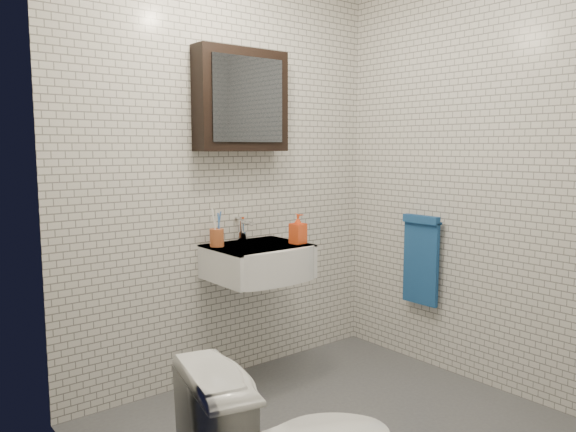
{
  "coord_description": "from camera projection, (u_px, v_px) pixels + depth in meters",
  "views": [
    {
      "loc": [
        -1.86,
        -1.88,
        1.43
      ],
      "look_at": [
        0.02,
        0.45,
        1.06
      ],
      "focal_mm": 35.0,
      "sensor_mm": 36.0,
      "label": 1
    }
  ],
  "objects": [
    {
      "name": "soap_bottle",
      "position": [
        298.0,
        229.0,
        3.35
      ],
      "size": [
        0.09,
        0.09,
        0.18
      ],
      "primitive_type": "imported",
      "rotation": [
        0.0,
        0.0,
        0.13
      ],
      "color": "orange",
      "rests_on": "washbasin"
    },
    {
      "name": "faucet",
      "position": [
        243.0,
        230.0,
        3.43
      ],
      "size": [
        0.06,
        0.2,
        0.15
      ],
      "color": "silver",
      "rests_on": "washbasin"
    },
    {
      "name": "room_shell",
      "position": [
        345.0,
        138.0,
        2.61
      ],
      "size": [
        2.22,
        2.02,
        2.51
      ],
      "color": "silver",
      "rests_on": "ground"
    },
    {
      "name": "washbasin",
      "position": [
        262.0,
        261.0,
        3.29
      ],
      "size": [
        0.55,
        0.5,
        0.2
      ],
      "color": "white",
      "rests_on": "room_shell"
    },
    {
      "name": "towel_rail",
      "position": [
        421.0,
        256.0,
        3.62
      ],
      "size": [
        0.09,
        0.3,
        0.58
      ],
      "color": "silver",
      "rests_on": "room_shell"
    },
    {
      "name": "mirror_cabinet",
      "position": [
        242.0,
        100.0,
        3.33
      ],
      "size": [
        0.6,
        0.15,
        0.6
      ],
      "color": "black",
      "rests_on": "room_shell"
    },
    {
      "name": "toothbrush_cup",
      "position": [
        217.0,
        237.0,
        3.26
      ],
      "size": [
        0.11,
        0.11,
        0.23
      ],
      "rotation": [
        0.0,
        0.0,
        0.38
      ],
      "color": "#AA522A",
      "rests_on": "washbasin"
    }
  ]
}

